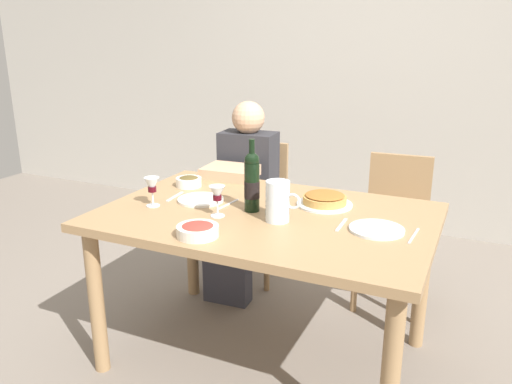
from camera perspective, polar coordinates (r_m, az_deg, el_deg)
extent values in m
plane|color=slate|center=(2.70, 1.03, -17.73)|extent=(8.00, 8.00, 0.00)
cube|color=#B2ADA3|center=(4.25, 13.10, 14.79)|extent=(8.00, 0.10, 2.80)
cube|color=#9E7A51|center=(2.35, 1.13, -2.78)|extent=(1.50, 1.00, 0.04)
cylinder|color=#9E7A51|center=(2.53, -17.33, -11.57)|extent=(0.07, 0.07, 0.72)
cylinder|color=#9E7A51|center=(2.01, 14.69, -19.54)|extent=(0.07, 0.07, 0.72)
cylinder|color=#9E7A51|center=(3.13, -7.14, -5.18)|extent=(0.07, 0.07, 0.72)
cylinder|color=#9E7A51|center=(2.73, 17.97, -9.43)|extent=(0.07, 0.07, 0.72)
cylinder|color=black|center=(2.34, -0.47, 0.55)|extent=(0.07, 0.07, 0.23)
sphere|color=black|center=(2.31, -0.48, 3.56)|extent=(0.07, 0.07, 0.07)
cylinder|color=black|center=(2.29, -0.48, 4.83)|extent=(0.03, 0.03, 0.09)
cylinder|color=black|center=(2.34, -0.47, 0.28)|extent=(0.07, 0.07, 0.08)
cylinder|color=silver|center=(2.22, 2.42, -1.03)|extent=(0.11, 0.11, 0.18)
cylinder|color=silver|center=(2.23, 2.41, -1.83)|extent=(0.10, 0.10, 0.11)
torus|color=silver|center=(2.19, 4.13, -1.05)|extent=(0.07, 0.01, 0.07)
cylinder|color=silver|center=(2.47, 7.62, -1.36)|extent=(0.27, 0.27, 0.01)
cylinder|color=#C18E47|center=(2.46, 7.64, -0.86)|extent=(0.21, 0.21, 0.03)
ellipsoid|color=#9E6028|center=(2.46, 7.66, -0.34)|extent=(0.19, 0.19, 0.02)
cylinder|color=silver|center=(2.09, -6.50, -4.33)|extent=(0.17, 0.17, 0.04)
ellipsoid|color=#B2382D|center=(2.08, -6.51, -3.93)|extent=(0.14, 0.14, 0.03)
cylinder|color=white|center=(2.77, -7.48, 1.10)|extent=(0.14, 0.14, 0.05)
ellipsoid|color=brown|center=(2.77, -7.50, 1.43)|extent=(0.11, 0.11, 0.03)
cylinder|color=silver|center=(2.31, -4.29, -2.64)|extent=(0.06, 0.06, 0.00)
cylinder|color=silver|center=(2.30, -4.31, -1.79)|extent=(0.01, 0.01, 0.07)
cone|color=silver|center=(2.28, -4.34, -0.15)|extent=(0.07, 0.07, 0.07)
cylinder|color=#470A14|center=(2.28, -4.33, -0.61)|extent=(0.04, 0.04, 0.02)
cylinder|color=silver|center=(2.49, -11.36, -1.49)|extent=(0.06, 0.06, 0.00)
cylinder|color=silver|center=(2.48, -11.41, -0.74)|extent=(0.01, 0.01, 0.06)
cone|color=silver|center=(2.46, -11.50, 0.78)|extent=(0.07, 0.07, 0.07)
cylinder|color=#470A14|center=(2.46, -11.47, 0.32)|extent=(0.04, 0.04, 0.03)
cylinder|color=silver|center=(2.19, 13.27, -4.06)|extent=(0.23, 0.23, 0.01)
cylinder|color=white|center=(2.53, -6.17, -0.85)|extent=(0.23, 0.23, 0.01)
cube|color=silver|center=(2.22, 9.48, -3.61)|extent=(0.02, 0.16, 0.00)
cube|color=silver|center=(2.17, 17.14, -4.67)|extent=(0.02, 0.18, 0.00)
cube|color=silver|center=(2.46, -3.15, -1.38)|extent=(0.03, 0.18, 0.00)
cube|color=silver|center=(2.60, -9.00, -0.50)|extent=(0.03, 0.16, 0.00)
cube|color=#9E7A51|center=(3.31, -0.52, -1.96)|extent=(0.42, 0.42, 0.02)
cube|color=#9E7A51|center=(3.41, 0.62, 2.33)|extent=(0.36, 0.05, 0.40)
cylinder|color=#9E7A51|center=(3.31, -4.36, -6.35)|extent=(0.04, 0.04, 0.45)
cylinder|color=#9E7A51|center=(3.19, 1.21, -7.24)|extent=(0.04, 0.04, 0.45)
cylinder|color=#9E7A51|center=(3.60, -2.03, -4.35)|extent=(0.04, 0.04, 0.45)
cylinder|color=#9E7A51|center=(3.49, 3.13, -5.09)|extent=(0.04, 0.04, 0.45)
cube|color=#2D2D33|center=(3.20, -0.84, 2.24)|extent=(0.35, 0.22, 0.50)
sphere|color=tan|center=(3.13, -0.87, 8.27)|extent=(0.20, 0.20, 0.20)
cube|color=#33333D|center=(3.11, -2.13, -3.07)|extent=(0.33, 0.40, 0.14)
cube|color=#33333D|center=(3.08, -3.19, -8.68)|extent=(0.28, 0.14, 0.40)
cube|color=tan|center=(2.93, -2.90, 2.24)|extent=(0.30, 0.26, 0.06)
cube|color=#9E7A51|center=(3.06, 14.96, -4.22)|extent=(0.42, 0.42, 0.02)
cube|color=#9E7A51|center=(3.16, 15.66, 0.49)|extent=(0.36, 0.05, 0.40)
cylinder|color=#9E7A51|center=(3.01, 10.96, -9.11)|extent=(0.04, 0.04, 0.45)
cylinder|color=#9E7A51|center=(2.98, 17.47, -9.93)|extent=(0.04, 0.04, 0.45)
cylinder|color=#9E7A51|center=(3.32, 12.09, -6.65)|extent=(0.04, 0.04, 0.45)
cylinder|color=#9E7A51|center=(3.29, 17.97, -7.35)|extent=(0.04, 0.04, 0.45)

